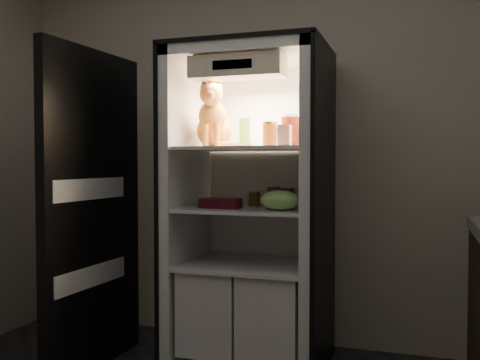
{
  "coord_description": "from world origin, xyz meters",
  "views": [
    {
      "loc": [
        0.93,
        -1.66,
        1.21
      ],
      "look_at": [
        -0.05,
        1.32,
        1.1
      ],
      "focal_mm": 40.0,
      "sensor_mm": 36.0,
      "label": 1
    }
  ],
  "objects_px": {
    "salsa_jar": "(270,134)",
    "soda_can_a": "(280,197)",
    "refrigerator": "(252,231)",
    "soda_can_c": "(274,197)",
    "soda_can_b": "(289,198)",
    "berry_box_right": "(230,203)",
    "pepper_jar": "(290,131)",
    "tabby_cat": "(214,122)",
    "mayo_tub": "(274,138)",
    "parmesan_shaker": "(245,133)",
    "condiment_jar": "(254,198)",
    "berry_box_left": "(211,203)",
    "grape_bag": "(280,200)",
    "cream_carton": "(285,135)"
  },
  "relations": [
    {
      "from": "refrigerator",
      "to": "cream_carton",
      "type": "bearing_deg",
      "value": -43.27
    },
    {
      "from": "soda_can_b",
      "to": "soda_can_c",
      "type": "relative_size",
      "value": 0.9
    },
    {
      "from": "parmesan_shaker",
      "to": "mayo_tub",
      "type": "distance_m",
      "value": 0.2
    },
    {
      "from": "refrigerator",
      "to": "tabby_cat",
      "type": "distance_m",
      "value": 0.69
    },
    {
      "from": "refrigerator",
      "to": "soda_can_a",
      "type": "xyz_separation_m",
      "value": [
        0.16,
        0.03,
        0.2
      ]
    },
    {
      "from": "berry_box_left",
      "to": "berry_box_right",
      "type": "height_order",
      "value": "same"
    },
    {
      "from": "pepper_jar",
      "to": "soda_can_a",
      "type": "xyz_separation_m",
      "value": [
        -0.08,
        0.05,
        -0.39
      ]
    },
    {
      "from": "refrigerator",
      "to": "condiment_jar",
      "type": "bearing_deg",
      "value": 65.19
    },
    {
      "from": "parmesan_shaker",
      "to": "condiment_jar",
      "type": "xyz_separation_m",
      "value": [
        0.05,
        0.04,
        -0.39
      ]
    },
    {
      "from": "soda_can_a",
      "to": "parmesan_shaker",
      "type": "bearing_deg",
      "value": -166.6
    },
    {
      "from": "pepper_jar",
      "to": "berry_box_right",
      "type": "xyz_separation_m",
      "value": [
        -0.31,
        -0.18,
        -0.41
      ]
    },
    {
      "from": "tabby_cat",
      "to": "berry_box_left",
      "type": "xyz_separation_m",
      "value": [
        0.03,
        -0.13,
        -0.47
      ]
    },
    {
      "from": "mayo_tub",
      "to": "salsa_jar",
      "type": "xyz_separation_m",
      "value": [
        0.03,
        -0.23,
        0.01
      ]
    },
    {
      "from": "mayo_tub",
      "to": "condiment_jar",
      "type": "distance_m",
      "value": 0.39
    },
    {
      "from": "pepper_jar",
      "to": "soda_can_a",
      "type": "distance_m",
      "value": 0.4
    },
    {
      "from": "grape_bag",
      "to": "berry_box_right",
      "type": "distance_m",
      "value": 0.3
    },
    {
      "from": "soda_can_a",
      "to": "soda_can_c",
      "type": "distance_m",
      "value": 0.19
    },
    {
      "from": "refrigerator",
      "to": "berry_box_right",
      "type": "height_order",
      "value": "refrigerator"
    },
    {
      "from": "soda_can_a",
      "to": "berry_box_right",
      "type": "bearing_deg",
      "value": -135.95
    },
    {
      "from": "condiment_jar",
      "to": "berry_box_left",
      "type": "distance_m",
      "value": 0.29
    },
    {
      "from": "soda_can_c",
      "to": "berry_box_left",
      "type": "height_order",
      "value": "soda_can_c"
    },
    {
      "from": "soda_can_b",
      "to": "berry_box_right",
      "type": "distance_m",
      "value": 0.34
    },
    {
      "from": "tabby_cat",
      "to": "berry_box_right",
      "type": "distance_m",
      "value": 0.51
    },
    {
      "from": "soda_can_b",
      "to": "refrigerator",
      "type": "bearing_deg",
      "value": 162.77
    },
    {
      "from": "salsa_jar",
      "to": "berry_box_left",
      "type": "xyz_separation_m",
      "value": [
        -0.33,
        -0.07,
        -0.39
      ]
    },
    {
      "from": "refrigerator",
      "to": "soda_can_b",
      "type": "height_order",
      "value": "refrigerator"
    },
    {
      "from": "tabby_cat",
      "to": "condiment_jar",
      "type": "height_order",
      "value": "tabby_cat"
    },
    {
      "from": "refrigerator",
      "to": "salsa_jar",
      "type": "xyz_separation_m",
      "value": [
        0.14,
        -0.12,
        0.57
      ]
    },
    {
      "from": "parmesan_shaker",
      "to": "berry_box_right",
      "type": "xyz_separation_m",
      "value": [
        -0.03,
        -0.18,
        -0.41
      ]
    },
    {
      "from": "salsa_jar",
      "to": "condiment_jar",
      "type": "xyz_separation_m",
      "value": [
        -0.13,
        0.14,
        -0.37
      ]
    },
    {
      "from": "refrigerator",
      "to": "grape_bag",
      "type": "bearing_deg",
      "value": -43.3
    },
    {
      "from": "pepper_jar",
      "to": "berry_box_right",
      "type": "distance_m",
      "value": 0.55
    },
    {
      "from": "salsa_jar",
      "to": "berry_box_left",
      "type": "height_order",
      "value": "salsa_jar"
    },
    {
      "from": "refrigerator",
      "to": "soda_can_c",
      "type": "height_order",
      "value": "refrigerator"
    },
    {
      "from": "tabby_cat",
      "to": "soda_can_b",
      "type": "xyz_separation_m",
      "value": [
        0.46,
        -0.01,
        -0.44
      ]
    },
    {
      "from": "parmesan_shaker",
      "to": "soda_can_a",
      "type": "bearing_deg",
      "value": 13.4
    },
    {
      "from": "salsa_jar",
      "to": "berry_box_right",
      "type": "bearing_deg",
      "value": -161.12
    },
    {
      "from": "pepper_jar",
      "to": "berry_box_right",
      "type": "height_order",
      "value": "pepper_jar"
    },
    {
      "from": "salsa_jar",
      "to": "soda_can_a",
      "type": "relative_size",
      "value": 1.27
    },
    {
      "from": "tabby_cat",
      "to": "berry_box_left",
      "type": "height_order",
      "value": "tabby_cat"
    },
    {
      "from": "soda_can_c",
      "to": "berry_box_right",
      "type": "distance_m",
      "value": 0.25
    },
    {
      "from": "berry_box_right",
      "to": "mayo_tub",
      "type": "bearing_deg",
      "value": 59.47
    },
    {
      "from": "salsa_jar",
      "to": "pepper_jar",
      "type": "relative_size",
      "value": 0.76
    },
    {
      "from": "tabby_cat",
      "to": "mayo_tub",
      "type": "xyz_separation_m",
      "value": [
        0.33,
        0.17,
        -0.09
      ]
    },
    {
      "from": "salsa_jar",
      "to": "soda_can_a",
      "type": "xyz_separation_m",
      "value": [
        0.02,
        0.15,
        -0.37
      ]
    },
    {
      "from": "mayo_tub",
      "to": "salsa_jar",
      "type": "bearing_deg",
      "value": -81.62
    },
    {
      "from": "refrigerator",
      "to": "cream_carton",
      "type": "height_order",
      "value": "refrigerator"
    },
    {
      "from": "tabby_cat",
      "to": "condiment_jar",
      "type": "distance_m",
      "value": 0.52
    },
    {
      "from": "refrigerator",
      "to": "parmesan_shaker",
      "type": "height_order",
      "value": "refrigerator"
    },
    {
      "from": "refrigerator",
      "to": "berry_box_right",
      "type": "distance_m",
      "value": 0.27
    }
  ]
}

